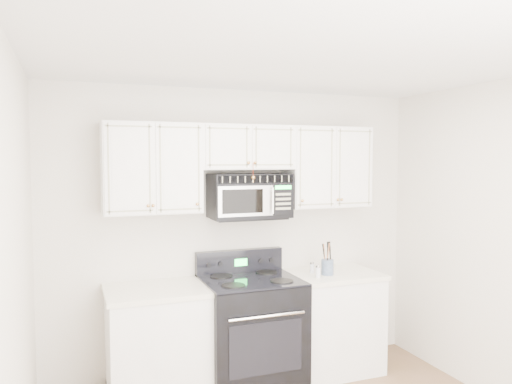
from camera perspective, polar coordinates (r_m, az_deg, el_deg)
name	(u,v)px	position (r m, az deg, el deg)	size (l,w,h in m)	color
room	(332,271)	(3.06, 8.72, -8.94)	(3.51, 3.51, 2.61)	brown
base_cabinet_left	(159,347)	(4.37, -10.99, -16.98)	(0.86, 0.65, 0.92)	silver
base_cabinet_right	(331,324)	(4.88, 8.53, -14.72)	(0.86, 0.65, 0.92)	silver
range	(251,330)	(4.51, -0.61, -15.46)	(0.82, 0.74, 1.14)	black
upper_cabinets	(245,163)	(4.43, -1.30, 3.30)	(2.44, 0.37, 0.75)	silver
microwave	(250,196)	(4.44, -0.75, -0.42)	(0.71, 0.40, 0.39)	black
utensil_crock	(327,266)	(4.63, 8.16, -8.38)	(0.11, 0.11, 0.30)	slate
shaker_salt	(318,271)	(4.51, 7.11, -8.99)	(0.05, 0.05, 0.11)	silver
shaker_pepper	(312,267)	(4.68, 6.42, -8.57)	(0.04, 0.04, 0.10)	silver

